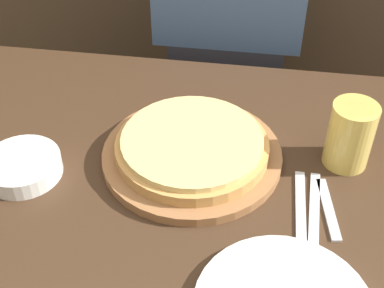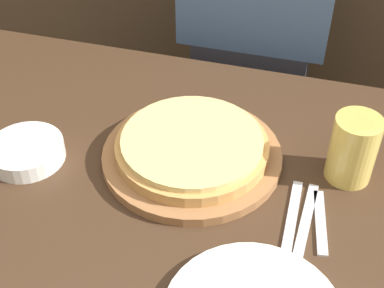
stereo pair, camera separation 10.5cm
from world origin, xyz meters
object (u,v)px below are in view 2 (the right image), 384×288
at_px(diner_person, 253,55).
at_px(pizza_on_board, 192,150).
at_px(fork, 292,216).
at_px(spoon, 320,222).
at_px(side_bowl, 27,152).
at_px(dinner_knife, 306,219).
at_px(beer_glass, 354,147).

bearing_deg(diner_person, pizza_on_board, -91.98).
relative_size(fork, spoon, 1.17).
xyz_separation_m(side_bowl, diner_person, (0.34, 0.65, -0.10)).
bearing_deg(side_bowl, dinner_knife, -0.89).
height_order(beer_glass, side_bowl, beer_glass).
bearing_deg(dinner_knife, side_bowl, 179.11).
xyz_separation_m(pizza_on_board, side_bowl, (-0.32, -0.09, -0.01)).
height_order(beer_glass, fork, beer_glass).
bearing_deg(beer_glass, side_bowl, -168.24).
xyz_separation_m(side_bowl, spoon, (0.58, -0.01, -0.02)).
distance_m(pizza_on_board, side_bowl, 0.33).
relative_size(pizza_on_board, dinner_knife, 2.02).
bearing_deg(pizza_on_board, dinner_knife, -22.21).
bearing_deg(dinner_knife, spoon, 0.00).
relative_size(side_bowl, spoon, 1.00).
height_order(beer_glass, spoon, beer_glass).
height_order(side_bowl, diner_person, diner_person).
distance_m(side_bowl, dinner_knife, 0.56).
height_order(pizza_on_board, beer_glass, beer_glass).
bearing_deg(diner_person, fork, -73.48).
height_order(side_bowl, fork, side_bowl).
height_order(fork, diner_person, diner_person).
height_order(fork, dinner_knife, same).
xyz_separation_m(pizza_on_board, diner_person, (0.02, 0.56, -0.11)).
xyz_separation_m(dinner_knife, diner_person, (-0.22, 0.66, -0.08)).
height_order(pizza_on_board, fork, pizza_on_board).
bearing_deg(fork, diner_person, 106.52).
bearing_deg(diner_person, dinner_knife, -71.50).
bearing_deg(dinner_knife, diner_person, 108.50).
distance_m(beer_glass, fork, 0.18).
bearing_deg(dinner_knife, pizza_on_board, 157.79).
distance_m(beer_glass, spoon, 0.16).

